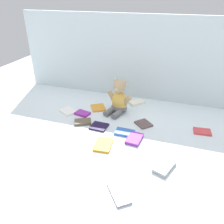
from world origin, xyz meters
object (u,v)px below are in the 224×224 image
at_px(book_case_4, 99,126).
at_px(book_case_8, 98,108).
at_px(book_case_12, 202,132).
at_px(book_case_3, 119,193).
at_px(book_case_10, 103,145).
at_px(teddy_bear, 119,100).
at_px(book_case_1, 68,111).
at_px(book_case_6, 134,139).
at_px(book_case_7, 143,124).
at_px(book_case_0, 83,113).
at_px(book_case_11, 83,122).
at_px(book_case_5, 137,102).
at_px(book_case_9, 164,167).
at_px(book_case_2, 125,132).

distance_m(book_case_4, book_case_8, 0.26).
bearing_deg(book_case_12, book_case_4, 97.81).
height_order(book_case_8, book_case_12, same).
distance_m(book_case_3, book_case_10, 0.35).
distance_m(teddy_bear, book_case_1, 0.38).
relative_size(book_case_4, book_case_12, 1.00).
bearing_deg(book_case_8, book_case_6, -74.56).
height_order(book_case_1, book_case_7, same).
xyz_separation_m(teddy_bear, book_case_0, (-0.23, -0.13, -0.08)).
xyz_separation_m(book_case_0, book_case_11, (0.05, -0.11, 0.00)).
bearing_deg(book_case_10, book_case_5, -101.65).
xyz_separation_m(book_case_3, book_case_12, (0.35, 0.62, -0.00)).
bearing_deg(book_case_7, book_case_9, 69.83).
height_order(book_case_4, book_case_12, book_case_4).
bearing_deg(book_case_0, book_case_11, -142.21).
bearing_deg(book_case_9, book_case_12, 84.86).
height_order(book_case_1, book_case_4, book_case_4).
height_order(teddy_bear, book_case_2, teddy_bear).
relative_size(book_case_0, book_case_3, 0.72).
distance_m(book_case_11, book_case_12, 0.76).
xyz_separation_m(teddy_bear, book_case_8, (-0.16, -0.00, -0.08)).
bearing_deg(book_case_10, book_case_2, -123.54).
distance_m(book_case_0, book_case_1, 0.12).
height_order(book_case_0, book_case_2, same).
relative_size(book_case_3, book_case_7, 1.37).
xyz_separation_m(book_case_4, book_case_9, (0.44, -0.25, 0.00)).
bearing_deg(book_case_10, teddy_bear, -90.87).
bearing_deg(book_case_10, book_case_0, -53.61).
distance_m(book_case_2, book_case_9, 0.36).
bearing_deg(book_case_1, teddy_bear, -41.24).
bearing_deg(book_case_1, book_case_9, -87.59).
height_order(book_case_0, book_case_5, book_case_5).
height_order(book_case_11, book_case_12, book_case_11).
relative_size(book_case_5, book_case_12, 1.12).
distance_m(book_case_4, book_case_5, 0.44).
bearing_deg(book_case_12, book_case_0, 86.57).
relative_size(book_case_7, book_case_9, 0.78).
height_order(book_case_2, book_case_5, book_case_5).
relative_size(book_case_11, book_case_12, 1.04).
relative_size(book_case_2, book_case_5, 0.99).
relative_size(book_case_10, book_case_12, 1.23).
relative_size(teddy_bear, book_case_4, 2.31).
distance_m(book_case_7, book_case_10, 0.34).
relative_size(book_case_1, book_case_6, 1.01).
distance_m(book_case_1, book_case_11, 0.20).
relative_size(teddy_bear, book_case_3, 1.78).
bearing_deg(book_case_7, book_case_12, 138.19).
height_order(teddy_bear, book_case_3, teddy_bear).
bearing_deg(book_case_10, book_case_8, -70.73).
bearing_deg(book_case_2, book_case_11, -95.48).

